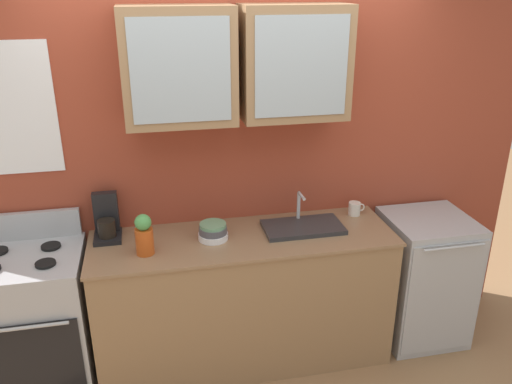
{
  "coord_description": "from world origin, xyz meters",
  "views": [
    {
      "loc": [
        -0.55,
        -2.93,
        2.47
      ],
      "look_at": [
        0.08,
        0.0,
        1.24
      ],
      "focal_mm": 36.66,
      "sensor_mm": 36.0,
      "label": 1
    }
  ],
  "objects_px": {
    "stove_range": "(34,324)",
    "dishwasher": "(423,278)",
    "sink_faucet": "(303,226)",
    "vase": "(144,235)",
    "coffee_maker": "(107,222)",
    "bowl_stack": "(213,231)",
    "cup_near_sink": "(355,209)"
  },
  "relations": [
    {
      "from": "sink_faucet",
      "to": "coffee_maker",
      "type": "xyz_separation_m",
      "value": [
        -1.25,
        0.15,
        0.09
      ]
    },
    {
      "from": "vase",
      "to": "sink_faucet",
      "type": "bearing_deg",
      "value": 6.73
    },
    {
      "from": "vase",
      "to": "coffee_maker",
      "type": "xyz_separation_m",
      "value": [
        -0.23,
        0.27,
        -0.02
      ]
    },
    {
      "from": "vase",
      "to": "coffee_maker",
      "type": "height_order",
      "value": "coffee_maker"
    },
    {
      "from": "stove_range",
      "to": "bowl_stack",
      "type": "bearing_deg",
      "value": 0.91
    },
    {
      "from": "sink_faucet",
      "to": "vase",
      "type": "relative_size",
      "value": 2.03
    },
    {
      "from": "bowl_stack",
      "to": "stove_range",
      "type": "bearing_deg",
      "value": -179.09
    },
    {
      "from": "stove_range",
      "to": "coffee_maker",
      "type": "height_order",
      "value": "coffee_maker"
    },
    {
      "from": "vase",
      "to": "stove_range",
      "type": "bearing_deg",
      "value": 173.09
    },
    {
      "from": "stove_range",
      "to": "dishwasher",
      "type": "distance_m",
      "value": 2.65
    },
    {
      "from": "stove_range",
      "to": "vase",
      "type": "bearing_deg",
      "value": -6.91
    },
    {
      "from": "dishwasher",
      "to": "coffee_maker",
      "type": "bearing_deg",
      "value": 175.02
    },
    {
      "from": "coffee_maker",
      "to": "dishwasher",
      "type": "bearing_deg",
      "value": -4.98
    },
    {
      "from": "cup_near_sink",
      "to": "coffee_maker",
      "type": "relative_size",
      "value": 0.41
    },
    {
      "from": "dishwasher",
      "to": "bowl_stack",
      "type": "bearing_deg",
      "value": 179.14
    },
    {
      "from": "bowl_stack",
      "to": "cup_near_sink",
      "type": "height_order",
      "value": "bowl_stack"
    },
    {
      "from": "vase",
      "to": "dishwasher",
      "type": "xyz_separation_m",
      "value": [
        1.93,
        0.08,
        -0.59
      ]
    },
    {
      "from": "sink_faucet",
      "to": "cup_near_sink",
      "type": "height_order",
      "value": "sink_faucet"
    },
    {
      "from": "bowl_stack",
      "to": "vase",
      "type": "height_order",
      "value": "vase"
    },
    {
      "from": "stove_range",
      "to": "bowl_stack",
      "type": "height_order",
      "value": "stove_range"
    },
    {
      "from": "vase",
      "to": "coffee_maker",
      "type": "distance_m",
      "value": 0.36
    },
    {
      "from": "sink_faucet",
      "to": "coffee_maker",
      "type": "height_order",
      "value": "coffee_maker"
    },
    {
      "from": "sink_faucet",
      "to": "bowl_stack",
      "type": "relative_size",
      "value": 2.74
    },
    {
      "from": "dishwasher",
      "to": "vase",
      "type": "bearing_deg",
      "value": -177.54
    },
    {
      "from": "stove_range",
      "to": "sink_faucet",
      "type": "xyz_separation_m",
      "value": [
        1.74,
        0.03,
        0.48
      ]
    },
    {
      "from": "dishwasher",
      "to": "coffee_maker",
      "type": "relative_size",
      "value": 3.23
    },
    {
      "from": "sink_faucet",
      "to": "coffee_maker",
      "type": "distance_m",
      "value": 1.26
    },
    {
      "from": "stove_range",
      "to": "bowl_stack",
      "type": "xyz_separation_m",
      "value": [
        1.14,
        0.02,
        0.51
      ]
    },
    {
      "from": "vase",
      "to": "dishwasher",
      "type": "height_order",
      "value": "vase"
    },
    {
      "from": "stove_range",
      "to": "dishwasher",
      "type": "height_order",
      "value": "stove_range"
    },
    {
      "from": "sink_faucet",
      "to": "cup_near_sink",
      "type": "bearing_deg",
      "value": 18.99
    },
    {
      "from": "stove_range",
      "to": "vase",
      "type": "distance_m",
      "value": 0.93
    }
  ]
}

